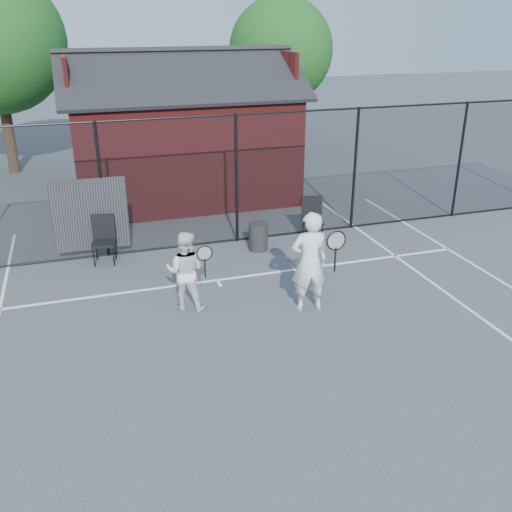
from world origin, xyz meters
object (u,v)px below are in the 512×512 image
object	(u,v)px
player_front	(310,262)
player_back	(185,271)
chair_right	(313,220)
waste_bin	(258,237)
chair_left	(104,241)
clubhouse	(182,142)

from	to	relation	value
player_front	player_back	distance (m)	2.24
chair_right	waste_bin	size ratio (longest dim) A/B	1.58
chair_right	chair_left	bearing A→B (deg)	-166.86
clubhouse	chair_left	world-z (taller)	clubhouse
clubhouse	player_back	xyz separation A→B (m)	(-1.31, -6.98, -0.86)
chair_left	chair_right	bearing A→B (deg)	9.81
player_front	waste_bin	world-z (taller)	player_front
chair_right	player_front	bearing A→B (deg)	-100.17
player_back	waste_bin	xyz separation A→B (m)	(2.12, 2.30, -0.43)
chair_left	waste_bin	distance (m)	3.42
chair_left	waste_bin	world-z (taller)	chair_left
clubhouse	chair_right	world-z (taller)	clubhouse
chair_left	waste_bin	bearing A→B (deg)	5.94
player_front	waste_bin	bearing A→B (deg)	89.97
player_front	chair_left	bearing A→B (deg)	136.13
player_front	chair_left	size ratio (longest dim) A/B	1.83
player_front	chair_right	bearing A→B (deg)	65.89
chair_right	player_back	bearing A→B (deg)	-130.82
player_front	chair_right	world-z (taller)	player_front
clubhouse	player_back	size ratio (longest dim) A/B	4.35
chair_left	clubhouse	bearing A→B (deg)	70.07
player_front	player_back	size ratio (longest dim) A/B	1.25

